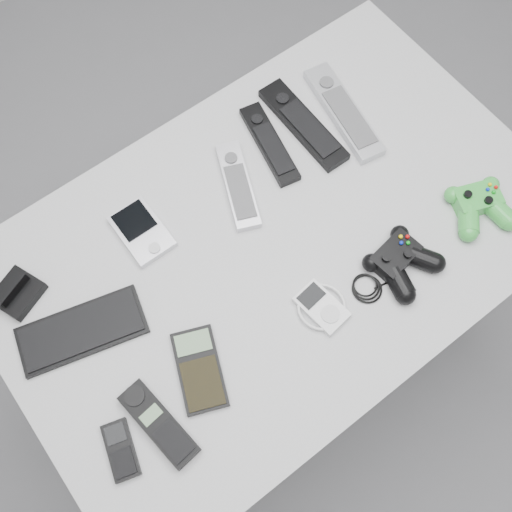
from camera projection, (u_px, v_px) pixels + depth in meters
floor at (260, 360)px, 1.81m from camera, size 3.50×3.50×0.00m
desk at (274, 253)px, 1.22m from camera, size 1.10×0.71×0.74m
pda_keyboard at (82, 330)px, 1.08m from camera, size 0.25×0.15×0.01m
dock_bracket at (16, 291)px, 1.10m from camera, size 0.10×0.10×0.04m
pda at (142, 231)px, 1.16m from camera, size 0.08×0.13×0.02m
remote_silver_a at (238, 185)px, 1.19m from camera, size 0.12×0.20×0.02m
remote_black_a at (269, 143)px, 1.23m from camera, size 0.09×0.21×0.02m
remote_black_b at (303, 124)px, 1.25m from camera, size 0.06×0.24×0.02m
remote_silver_b at (343, 111)px, 1.26m from camera, size 0.10×0.26×0.03m
mobile_phone at (121, 450)px, 1.00m from camera, size 0.07×0.11×0.02m
cordless_handset at (159, 424)px, 1.02m from camera, size 0.07×0.17×0.03m
calculator at (199, 369)px, 1.06m from camera, size 0.13×0.17×0.01m
mp3_player at (322, 307)px, 1.10m from camera, size 0.10×0.11×0.02m
controller_black at (401, 260)px, 1.12m from camera, size 0.23×0.16×0.04m
controller_green at (480, 204)px, 1.17m from camera, size 0.16×0.17×0.04m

